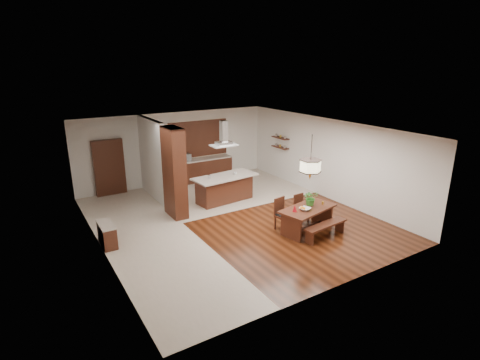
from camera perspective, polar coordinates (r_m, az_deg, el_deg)
room_shell at (r=11.38m, az=-1.29°, el=3.66°), size 9.00×9.04×2.92m
tile_hallway at (r=11.04m, az=-13.77°, el=-8.69°), size 2.50×9.00×0.01m
tile_kitchen at (r=14.64m, az=-1.97°, el=-1.56°), size 5.50×4.00×0.01m
soffit_band at (r=11.21m, az=-1.32°, el=7.75°), size 8.00×9.00×0.02m
partition_pier at (r=11.99m, az=-9.97°, el=1.10°), size 0.45×1.00×2.90m
partition_stub at (r=13.91m, az=-13.23°, el=3.16°), size 0.18×2.40×2.90m
hallway_console at (r=10.86m, az=-19.58°, el=-7.87°), size 0.37×0.88×0.63m
hallway_doorway at (r=14.71m, az=-19.31°, el=1.80°), size 1.10×0.20×2.10m
rear_counter at (r=15.83m, az=-5.83°, el=1.61°), size 2.60×0.62×0.95m
kitchen_window at (r=15.76m, az=-6.39°, el=6.29°), size 2.60×0.08×1.50m
shelf_lower at (r=15.75m, az=6.13°, el=4.99°), size 0.26×0.90×0.04m
shelf_upper at (r=15.67m, az=6.18°, el=6.41°), size 0.26×0.90×0.04m
dining_table at (r=11.19m, az=10.26°, el=-5.09°), size 1.90×1.23×0.73m
dining_bench at (r=11.00m, az=12.86°, el=-7.53°), size 1.52×0.48×0.42m
dining_chair_left at (r=11.18m, az=6.70°, el=-5.23°), size 0.50×0.50×0.97m
dining_chair_right at (r=11.85m, az=9.39°, el=-4.29°), size 0.40×0.40×0.86m
pendant_lantern at (r=10.66m, az=10.75°, el=3.42°), size 0.64×0.64×1.31m
foliage_plant at (r=11.24m, az=10.74°, el=-2.65°), size 0.54×0.50×0.48m
fruit_bowl at (r=10.91m, az=9.87°, el=-4.36°), size 0.36×0.36×0.08m
napkin_cone at (r=10.74m, az=8.35°, el=-4.26°), size 0.15×0.15×0.21m
gold_ornament at (r=11.45m, az=12.50°, el=-3.41°), size 0.07×0.07×0.09m
kitchen_island at (r=13.38m, az=-2.37°, el=-1.24°), size 2.39×1.22×0.95m
range_hood at (r=12.89m, az=-2.49°, el=7.12°), size 0.90×0.55×0.87m
island_cup at (r=13.35m, az=-0.74°, el=1.02°), size 0.15×0.15×0.09m
microwave at (r=15.31m, az=-8.61°, el=3.37°), size 0.59×0.45×0.30m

